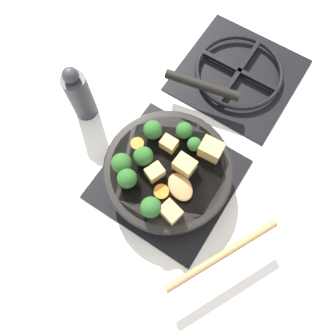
# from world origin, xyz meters

# --- Properties ---
(ground_plane) EXTENTS (2.40, 2.40, 0.00)m
(ground_plane) POSITION_xyz_m (0.00, 0.00, 0.00)
(ground_plane) COLOR white
(front_burner_grate) EXTENTS (0.31, 0.31, 0.03)m
(front_burner_grate) POSITION_xyz_m (0.00, 0.00, 0.01)
(front_burner_grate) COLOR black
(front_burner_grate) RESTS_ON ground_plane
(rear_burner_grate) EXTENTS (0.31, 0.31, 0.03)m
(rear_burner_grate) POSITION_xyz_m (0.00, 0.36, 0.01)
(rear_burner_grate) COLOR black
(rear_burner_grate) RESTS_ON ground_plane
(skillet_pan) EXTENTS (0.29, 0.41, 0.06)m
(skillet_pan) POSITION_xyz_m (-0.00, 0.00, 0.06)
(skillet_pan) COLOR black
(skillet_pan) RESTS_ON front_burner_grate
(wooden_spoon) EXTENTS (0.26, 0.24, 0.02)m
(wooden_spoon) POSITION_xyz_m (0.14, -0.07, 0.09)
(wooden_spoon) COLOR #A87A4C
(wooden_spoon) RESTS_ON skillet_pan
(tofu_cube_center_large) EXTENTS (0.05, 0.04, 0.04)m
(tofu_cube_center_large) POSITION_xyz_m (0.06, 0.08, 0.10)
(tofu_cube_center_large) COLOR tan
(tofu_cube_center_large) RESTS_ON skillet_pan
(tofu_cube_near_handle) EXTENTS (0.04, 0.03, 0.03)m
(tofu_cube_near_handle) POSITION_xyz_m (-0.03, 0.05, 0.10)
(tofu_cube_near_handle) COLOR tan
(tofu_cube_near_handle) RESTS_ON skillet_pan
(tofu_cube_east_chunk) EXTENTS (0.05, 0.04, 0.04)m
(tofu_cube_east_chunk) POSITION_xyz_m (0.03, 0.02, 0.10)
(tofu_cube_east_chunk) COLOR tan
(tofu_cube_east_chunk) RESTS_ON skillet_pan
(tofu_cube_west_chunk) EXTENTS (0.04, 0.05, 0.03)m
(tofu_cube_west_chunk) POSITION_xyz_m (-0.02, -0.03, 0.10)
(tofu_cube_west_chunk) COLOR tan
(tofu_cube_west_chunk) RESTS_ON skillet_pan
(tofu_cube_back_piece) EXTENTS (0.05, 0.04, 0.03)m
(tofu_cube_back_piece) POSITION_xyz_m (0.06, -0.08, 0.10)
(tofu_cube_back_piece) COLOR tan
(tofu_cube_back_piece) RESTS_ON skillet_pan
(broccoli_floret_near_spoon) EXTENTS (0.04, 0.04, 0.05)m
(broccoli_floret_near_spoon) POSITION_xyz_m (-0.06, -0.08, 0.11)
(broccoli_floret_near_spoon) COLOR #709956
(broccoli_floret_near_spoon) RESTS_ON skillet_pan
(broccoli_floret_center_top) EXTENTS (0.04, 0.04, 0.05)m
(broccoli_floret_center_top) POSITION_xyz_m (-0.05, -0.01, 0.11)
(broccoli_floret_center_top) COLOR #709956
(broccoli_floret_center_top) RESTS_ON skillet_pan
(broccoli_floret_east_rim) EXTENTS (0.04, 0.04, 0.05)m
(broccoli_floret_east_rim) POSITION_xyz_m (0.02, -0.10, 0.11)
(broccoli_floret_east_rim) COLOR #709956
(broccoli_floret_east_rim) RESTS_ON skillet_pan
(broccoli_floret_west_rim) EXTENTS (0.05, 0.05, 0.05)m
(broccoli_floret_west_rim) POSITION_xyz_m (-0.08, -0.05, 0.11)
(broccoli_floret_west_rim) COLOR #709956
(broccoli_floret_west_rim) RESTS_ON skillet_pan
(broccoli_floret_north_edge) EXTENTS (0.04, 0.04, 0.05)m
(broccoli_floret_north_edge) POSITION_xyz_m (-0.01, 0.09, 0.11)
(broccoli_floret_north_edge) COLOR #709956
(broccoli_floret_north_edge) RESTS_ON skillet_pan
(broccoli_floret_south_cluster) EXTENTS (0.03, 0.03, 0.04)m
(broccoli_floret_south_cluster) POSITION_xyz_m (0.02, 0.07, 0.11)
(broccoli_floret_south_cluster) COLOR #709956
(broccoli_floret_south_cluster) RESTS_ON skillet_pan
(broccoli_floret_mid_floret) EXTENTS (0.04, 0.04, 0.05)m
(broccoli_floret_mid_floret) POSITION_xyz_m (-0.07, 0.05, 0.11)
(broccoli_floret_mid_floret) COLOR #709956
(broccoli_floret_mid_floret) RESTS_ON skillet_pan
(carrot_slice_orange_thin) EXTENTS (0.03, 0.03, 0.01)m
(carrot_slice_orange_thin) POSITION_xyz_m (-0.09, 0.01, 0.09)
(carrot_slice_orange_thin) COLOR orange
(carrot_slice_orange_thin) RESTS_ON skillet_pan
(carrot_slice_near_center) EXTENTS (0.03, 0.03, 0.01)m
(carrot_slice_near_center) POSITION_xyz_m (0.02, -0.05, 0.09)
(carrot_slice_near_center) COLOR orange
(carrot_slice_near_center) RESTS_ON skillet_pan
(pepper_mill) EXTENTS (0.06, 0.06, 0.18)m
(pepper_mill) POSITION_xyz_m (-0.29, 0.04, 0.08)
(pepper_mill) COLOR #333338
(pepper_mill) RESTS_ON ground_plane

